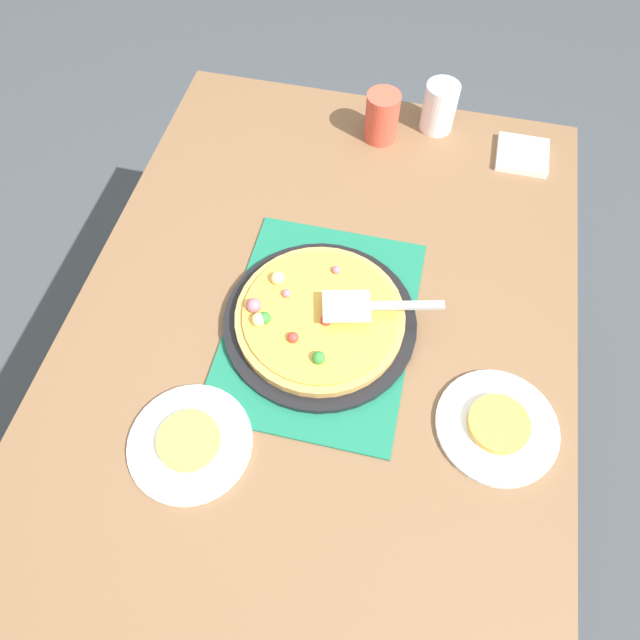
{
  "coord_description": "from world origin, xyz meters",
  "views": [
    {
      "loc": [
        0.55,
        0.13,
        1.73
      ],
      "look_at": [
        0.0,
        0.0,
        0.77
      ],
      "focal_mm": 31.98,
      "sensor_mm": 36.0,
      "label": 1
    }
  ],
  "objects_px": {
    "pizza": "(318,316)",
    "plate_near_left": "(190,443)",
    "cup_near": "(439,107)",
    "served_slice_right": "(499,424)",
    "cup_far": "(382,117)",
    "pizza_pan": "(320,322)",
    "served_slice_left": "(189,440)",
    "plate_far_right": "(497,426)",
    "pizza_server": "(372,306)",
    "napkin_stack": "(522,155)"
  },
  "relations": [
    {
      "from": "pizza_pan",
      "to": "plate_near_left",
      "type": "xyz_separation_m",
      "value": [
        0.29,
        -0.17,
        -0.01
      ]
    },
    {
      "from": "plate_near_left",
      "to": "served_slice_right",
      "type": "height_order",
      "value": "served_slice_right"
    },
    {
      "from": "pizza",
      "to": "plate_near_left",
      "type": "xyz_separation_m",
      "value": [
        0.29,
        -0.17,
        -0.03
      ]
    },
    {
      "from": "served_slice_left",
      "to": "plate_near_left",
      "type": "bearing_deg",
      "value": 0.0
    },
    {
      "from": "plate_near_left",
      "to": "pizza_server",
      "type": "height_order",
      "value": "pizza_server"
    },
    {
      "from": "pizza_server",
      "to": "pizza",
      "type": "bearing_deg",
      "value": -76.26
    },
    {
      "from": "pizza",
      "to": "served_slice_right",
      "type": "distance_m",
      "value": 0.38
    },
    {
      "from": "pizza_pan",
      "to": "pizza_server",
      "type": "distance_m",
      "value": 0.11
    },
    {
      "from": "served_slice_right",
      "to": "cup_far",
      "type": "height_order",
      "value": "cup_far"
    },
    {
      "from": "cup_far",
      "to": "pizza_server",
      "type": "relative_size",
      "value": 0.51
    },
    {
      "from": "cup_near",
      "to": "pizza_server",
      "type": "bearing_deg",
      "value": -5.5
    },
    {
      "from": "pizza_pan",
      "to": "plate_far_right",
      "type": "relative_size",
      "value": 1.73
    },
    {
      "from": "pizza",
      "to": "pizza_server",
      "type": "relative_size",
      "value": 1.41
    },
    {
      "from": "served_slice_right",
      "to": "cup_near",
      "type": "distance_m",
      "value": 0.79
    },
    {
      "from": "served_slice_left",
      "to": "napkin_stack",
      "type": "xyz_separation_m",
      "value": [
        -0.85,
        0.54,
        -0.01
      ]
    },
    {
      "from": "plate_far_right",
      "to": "napkin_stack",
      "type": "height_order",
      "value": "napkin_stack"
    },
    {
      "from": "plate_near_left",
      "to": "served_slice_left",
      "type": "bearing_deg",
      "value": 0.0
    },
    {
      "from": "served_slice_right",
      "to": "pizza",
      "type": "bearing_deg",
      "value": -110.67
    },
    {
      "from": "pizza_pan",
      "to": "plate_near_left",
      "type": "distance_m",
      "value": 0.33
    },
    {
      "from": "served_slice_right",
      "to": "plate_far_right",
      "type": "bearing_deg",
      "value": 0.0
    },
    {
      "from": "plate_near_left",
      "to": "served_slice_right",
      "type": "xyz_separation_m",
      "value": [
        -0.15,
        0.53,
        0.01
      ]
    },
    {
      "from": "served_slice_left",
      "to": "cup_far",
      "type": "distance_m",
      "value": 0.87
    },
    {
      "from": "pizza_server",
      "to": "napkin_stack",
      "type": "bearing_deg",
      "value": 153.16
    },
    {
      "from": "plate_near_left",
      "to": "served_slice_left",
      "type": "distance_m",
      "value": 0.01
    },
    {
      "from": "pizza",
      "to": "cup_far",
      "type": "relative_size",
      "value": 2.75
    },
    {
      "from": "pizza",
      "to": "plate_far_right",
      "type": "distance_m",
      "value": 0.39
    },
    {
      "from": "pizza_pan",
      "to": "pizza_server",
      "type": "height_order",
      "value": "pizza_server"
    },
    {
      "from": "napkin_stack",
      "to": "plate_far_right",
      "type": "bearing_deg",
      "value": -0.96
    },
    {
      "from": "served_slice_right",
      "to": "cup_near",
      "type": "bearing_deg",
      "value": -164.96
    },
    {
      "from": "cup_near",
      "to": "plate_near_left",
      "type": "bearing_deg",
      "value": -19.48
    },
    {
      "from": "pizza_pan",
      "to": "pizza",
      "type": "bearing_deg",
      "value": -75.26
    },
    {
      "from": "plate_near_left",
      "to": "pizza_server",
      "type": "distance_m",
      "value": 0.41
    },
    {
      "from": "cup_near",
      "to": "cup_far",
      "type": "bearing_deg",
      "value": -63.5
    },
    {
      "from": "served_slice_left",
      "to": "cup_near",
      "type": "distance_m",
      "value": 0.97
    },
    {
      "from": "pizza",
      "to": "served_slice_right",
      "type": "bearing_deg",
      "value": 69.33
    },
    {
      "from": "pizza_server",
      "to": "served_slice_left",
      "type": "bearing_deg",
      "value": -40.33
    },
    {
      "from": "served_slice_right",
      "to": "pizza_server",
      "type": "xyz_separation_m",
      "value": [
        -0.16,
        -0.26,
        0.05
      ]
    },
    {
      "from": "cup_far",
      "to": "plate_near_left",
      "type": "bearing_deg",
      "value": -12.82
    },
    {
      "from": "plate_near_left",
      "to": "plate_far_right",
      "type": "height_order",
      "value": "same"
    },
    {
      "from": "pizza",
      "to": "cup_near",
      "type": "relative_size",
      "value": 2.75
    },
    {
      "from": "pizza_server",
      "to": "napkin_stack",
      "type": "xyz_separation_m",
      "value": [
        -0.54,
        0.27,
        -0.06
      ]
    },
    {
      "from": "pizza_pan",
      "to": "pizza_server",
      "type": "relative_size",
      "value": 1.63
    },
    {
      "from": "plate_far_right",
      "to": "cup_far",
      "type": "bearing_deg",
      "value": -154.35
    },
    {
      "from": "served_slice_right",
      "to": "pizza_server",
      "type": "height_order",
      "value": "pizza_server"
    },
    {
      "from": "pizza_pan",
      "to": "served_slice_left",
      "type": "height_order",
      "value": "served_slice_left"
    },
    {
      "from": "plate_near_left",
      "to": "cup_near",
      "type": "relative_size",
      "value": 1.83
    },
    {
      "from": "served_slice_right",
      "to": "pizza_server",
      "type": "bearing_deg",
      "value": -121.41
    },
    {
      "from": "pizza",
      "to": "cup_far",
      "type": "height_order",
      "value": "cup_far"
    },
    {
      "from": "plate_far_right",
      "to": "pizza_server",
      "type": "relative_size",
      "value": 0.94
    },
    {
      "from": "served_slice_left",
      "to": "napkin_stack",
      "type": "height_order",
      "value": "served_slice_left"
    }
  ]
}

